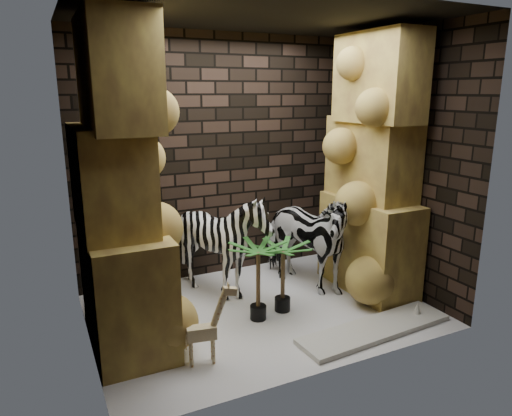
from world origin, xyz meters
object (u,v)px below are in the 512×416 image
palm_front (283,277)px  surfboard (375,329)px  palm_back (258,282)px  zebra_right (302,231)px  giraffe_toy (201,324)px  zebra_left (223,249)px

palm_front → surfboard: (0.61, -0.80, -0.36)m
surfboard → palm_back: bearing=137.8°
surfboard → zebra_right: bearing=91.2°
giraffe_toy → zebra_right: bearing=42.6°
zebra_right → palm_back: 1.01m
zebra_right → palm_back: bearing=-167.0°
zebra_right → surfboard: (0.11, -1.24, -0.69)m
palm_front → palm_back: palm_back is taller
surfboard → zebra_left: bearing=122.2°
zebra_left → giraffe_toy: bearing=-101.1°
zebra_left → surfboard: 1.85m
zebra_right → palm_back: (-0.82, -0.50, -0.30)m
zebra_right → surfboard: zebra_right is taller
zebra_left → palm_front: size_ratio=1.62×
giraffe_toy → palm_back: palm_back is taller
zebra_right → zebra_left: (-0.93, 0.19, -0.15)m
palm_front → palm_back: size_ratio=0.92×
zebra_right → palm_back: zebra_right is taller
zebra_left → surfboard: size_ratio=0.75×
zebra_left → zebra_right: bearing=6.6°
zebra_right → palm_front: bearing=-157.0°
palm_back → surfboard: bearing=-38.4°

